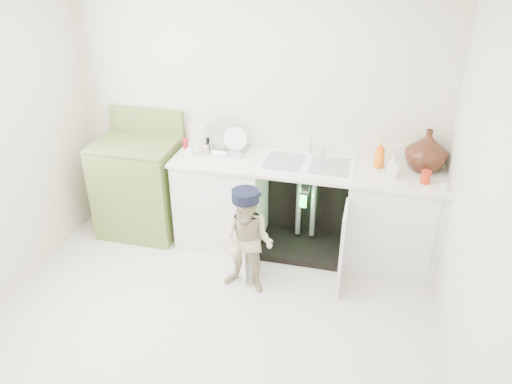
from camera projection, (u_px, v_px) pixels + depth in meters
ground at (209, 323)px, 3.95m from camera, size 3.50×3.50×0.00m
room_shell at (201, 183)px, 3.35m from camera, size 6.00×5.50×1.26m
counter_run at (309, 205)px, 4.63m from camera, size 2.44×1.02×1.27m
avocado_stove at (141, 185)px, 4.95m from camera, size 0.77×0.65×1.20m
repair_worker at (248, 242)px, 4.11m from camera, size 0.68×0.57×0.94m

